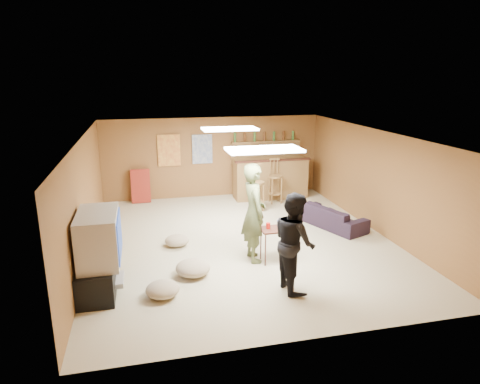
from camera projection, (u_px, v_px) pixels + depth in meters
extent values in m
plane|color=#B8AD8D|center=(242.00, 241.00, 8.85)|extent=(7.00, 7.00, 0.00)
cube|color=silver|center=(242.00, 135.00, 8.26)|extent=(6.00, 7.00, 0.02)
cube|color=brown|center=(213.00, 157.00, 11.84)|extent=(6.00, 0.02, 2.20)
cube|color=brown|center=(308.00, 263.00, 5.28)|extent=(6.00, 0.02, 2.20)
cube|color=brown|center=(85.00, 200.00, 7.90)|extent=(0.02, 7.00, 2.20)
cube|color=brown|center=(377.00, 181.00, 9.22)|extent=(0.02, 7.00, 2.20)
cube|color=black|center=(98.00, 276.00, 6.79)|extent=(0.55, 1.30, 0.50)
cube|color=#B2B2B7|center=(113.00, 280.00, 6.86)|extent=(0.35, 0.50, 0.08)
cube|color=#B2B2B7|center=(99.00, 237.00, 6.63)|extent=(0.60, 1.10, 0.80)
cube|color=navy|center=(119.00, 236.00, 6.69)|extent=(0.02, 0.95, 0.65)
cube|color=brown|center=(270.00, 178.00, 11.80)|extent=(2.00, 0.60, 1.10)
cube|color=#3A1A12|center=(273.00, 160.00, 11.42)|extent=(2.10, 0.12, 0.05)
cube|color=brown|center=(266.00, 142.00, 11.97)|extent=(2.00, 0.18, 0.05)
cube|color=brown|center=(266.00, 152.00, 12.07)|extent=(2.00, 0.14, 0.60)
cube|color=#BF3F26|center=(169.00, 150.00, 11.47)|extent=(0.60, 0.03, 0.85)
cube|color=#334C99|center=(202.00, 149.00, 11.67)|extent=(0.55, 0.03, 0.80)
cube|color=maroon|center=(141.00, 186.00, 11.39)|extent=(0.50, 0.26, 0.91)
cube|color=white|center=(264.00, 150.00, 6.86)|extent=(1.20, 0.60, 0.04)
cube|color=white|center=(230.00, 129.00, 9.40)|extent=(1.20, 0.60, 0.04)
imported|color=#4C5631|center=(254.00, 213.00, 7.75)|extent=(0.47, 0.69, 1.83)
imported|color=black|center=(294.00, 242.00, 6.72)|extent=(0.65, 0.81, 1.60)
imported|color=black|center=(332.00, 216.00, 9.63)|extent=(1.21, 1.77, 0.48)
cube|color=#3A1A12|center=(274.00, 245.00, 7.82)|extent=(0.51, 0.42, 0.64)
cylinder|color=red|center=(268.00, 226.00, 7.72)|extent=(0.08, 0.08, 0.11)
cylinder|color=red|center=(280.00, 226.00, 7.69)|extent=(0.09, 0.09, 0.10)
cylinder|color=navy|center=(279.00, 223.00, 7.85)|extent=(0.08, 0.08, 0.11)
ellipsoid|color=gray|center=(193.00, 268.00, 7.33)|extent=(0.65, 0.65, 0.27)
ellipsoid|color=gray|center=(177.00, 240.00, 8.59)|extent=(0.63, 0.63, 0.22)
ellipsoid|color=gray|center=(163.00, 289.00, 6.63)|extent=(0.58, 0.58, 0.24)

